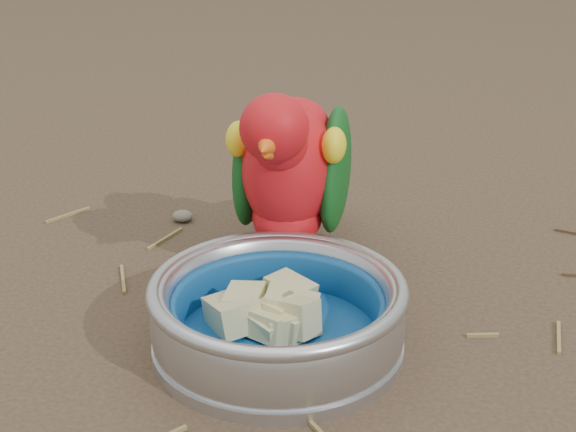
# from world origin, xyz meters

# --- Properties ---
(ground) EXTENTS (60.00, 60.00, 0.00)m
(ground) POSITION_xyz_m (0.00, 0.00, 0.00)
(ground) COLOR #453326
(food_bowl) EXTENTS (0.20, 0.20, 0.02)m
(food_bowl) POSITION_xyz_m (0.04, 0.08, 0.01)
(food_bowl) COLOR #B2B2BA
(food_bowl) RESTS_ON ground
(bowl_wall) EXTENTS (0.20, 0.20, 0.04)m
(bowl_wall) POSITION_xyz_m (0.04, 0.08, 0.04)
(bowl_wall) COLOR #B2B2BA
(bowl_wall) RESTS_ON food_bowl
(fruit_wedges) EXTENTS (0.12, 0.12, 0.03)m
(fruit_wedges) POSITION_xyz_m (0.04, 0.08, 0.03)
(fruit_wedges) COLOR tan
(fruit_wedges) RESTS_ON food_bowl
(lory_parrot) EXTENTS (0.11, 0.23, 0.18)m
(lory_parrot) POSITION_xyz_m (0.02, 0.22, 0.09)
(lory_parrot) COLOR red
(lory_parrot) RESTS_ON ground
(ground_debris) EXTENTS (0.90, 0.80, 0.01)m
(ground_debris) POSITION_xyz_m (-0.03, 0.08, 0.00)
(ground_debris) COLOR olive
(ground_debris) RESTS_ON ground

